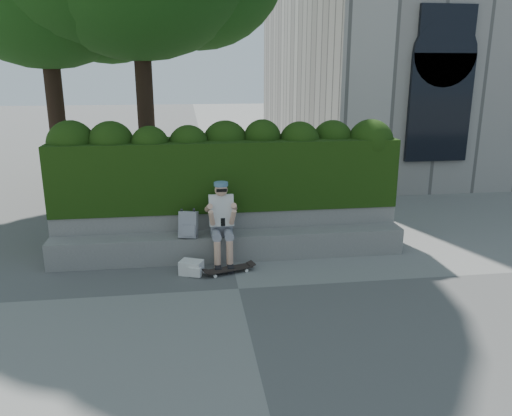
{
  "coord_description": "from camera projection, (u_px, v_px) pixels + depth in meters",
  "views": [
    {
      "loc": [
        -0.68,
        -6.76,
        3.15
      ],
      "look_at": [
        0.4,
        1.0,
        0.95
      ],
      "focal_mm": 35.0,
      "sensor_mm": 36.0,
      "label": 1
    }
  ],
  "objects": [
    {
      "name": "skateboard",
      "position": [
        229.0,
        269.0,
        7.93
      ],
      "size": [
        0.79,
        0.4,
        0.08
      ],
      "rotation": [
        0.0,
        0.0,
        0.29
      ],
      "color": "black",
      "rests_on": "ground"
    },
    {
      "name": "ground",
      "position": [
        239.0,
        289.0,
        7.38
      ],
      "size": [
        80.0,
        80.0,
        0.0
      ],
      "primitive_type": "plane",
      "color": "slate",
      "rests_on": "ground"
    },
    {
      "name": "planter_wall",
      "position": [
        228.0,
        229.0,
        8.93
      ],
      "size": [
        6.0,
        0.5,
        0.75
      ],
      "primitive_type": "cube",
      "color": "gray",
      "rests_on": "ground"
    },
    {
      "name": "hedge",
      "position": [
        226.0,
        173.0,
        8.88
      ],
      "size": [
        6.0,
        1.0,
        1.2
      ],
      "primitive_type": "cube",
      "color": "black",
      "rests_on": "planter_wall"
    },
    {
      "name": "backpack_plaid",
      "position": [
        188.0,
        225.0,
        8.21
      ],
      "size": [
        0.33,
        0.23,
        0.44
      ],
      "primitive_type": "cube",
      "rotation": [
        0.0,
        0.0,
        -0.26
      ],
      "color": "#ACADB1",
      "rests_on": "bench_ledge"
    },
    {
      "name": "backpack_ground",
      "position": [
        191.0,
        267.0,
        7.88
      ],
      "size": [
        0.41,
        0.36,
        0.22
      ],
      "primitive_type": "cube",
      "rotation": [
        0.0,
        0.0,
        -0.4
      ],
      "color": "silver",
      "rests_on": "ground"
    },
    {
      "name": "bench_ledge",
      "position": [
        231.0,
        246.0,
        8.51
      ],
      "size": [
        6.0,
        0.45,
        0.45
      ],
      "primitive_type": "cube",
      "color": "gray",
      "rests_on": "ground"
    },
    {
      "name": "person",
      "position": [
        222.0,
        220.0,
        8.18
      ],
      "size": [
        0.4,
        0.76,
        1.38
      ],
      "color": "gray",
      "rests_on": "ground"
    }
  ]
}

